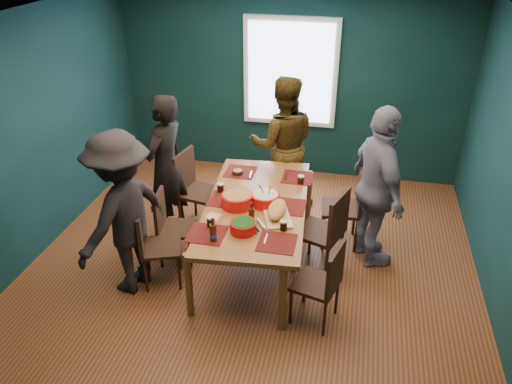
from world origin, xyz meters
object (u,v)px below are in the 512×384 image
(chair_left_mid, at_px, (169,222))
(chair_right_mid, at_px, (328,227))
(chair_right_near, at_px, (324,279))
(bowl_salad, at_px, (237,200))
(person_near_left, at_px, (123,214))
(person_back, at_px, (283,145))
(cutting_board, at_px, (277,211))
(person_right, at_px, (377,189))
(person_far_left, at_px, (166,167))
(chair_left_far, at_px, (193,184))
(chair_right_far, at_px, (349,202))
(chair_left_near, at_px, (152,241))
(bowl_herbs, at_px, (243,226))
(dining_table, at_px, (257,209))
(bowl_dumpling, at_px, (265,199))

(chair_left_mid, bearing_deg, chair_right_mid, -4.08)
(chair_right_near, xyz_separation_m, bowl_salad, (-1.01, 0.68, 0.35))
(person_near_left, bearing_deg, person_back, 166.71)
(person_back, bearing_deg, cutting_board, 84.97)
(chair_right_near, xyz_separation_m, person_right, (0.44, 1.14, 0.41))
(person_far_left, distance_m, person_near_left, 1.10)
(chair_left_far, height_order, person_back, person_back)
(person_far_left, distance_m, person_back, 1.56)
(chair_right_far, xyz_separation_m, chair_right_mid, (-0.20, -0.63, 0.02))
(chair_right_near, bearing_deg, chair_left_near, -172.12)
(chair_left_far, relative_size, chair_right_far, 1.03)
(chair_right_far, relative_size, person_near_left, 0.55)
(chair_left_far, bearing_deg, person_far_left, -131.91)
(person_far_left, height_order, person_near_left, person_far_left)
(chair_right_near, bearing_deg, person_far_left, 164.04)
(chair_right_far, relative_size, bowl_herbs, 3.74)
(chair_right_mid, relative_size, chair_right_near, 1.14)
(dining_table, height_order, bowl_herbs, bowl_herbs)
(person_back, relative_size, bowl_dumpling, 5.94)
(person_far_left, relative_size, cutting_board, 2.74)
(person_right, relative_size, cutting_board, 2.86)
(person_far_left, distance_m, bowl_dumpling, 1.37)
(dining_table, distance_m, chair_left_mid, 1.01)
(person_right, bearing_deg, person_back, 26.29)
(person_right, xyz_separation_m, bowl_herbs, (-1.27, -0.92, -0.07))
(person_right, distance_m, bowl_dumpling, 1.22)
(dining_table, xyz_separation_m, bowl_salad, (-0.19, -0.10, 0.15))
(chair_right_mid, height_order, person_near_left, person_near_left)
(chair_left_far, distance_m, bowl_salad, 1.10)
(chair_left_near, distance_m, person_back, 2.21)
(person_near_left, bearing_deg, person_far_left, -162.33)
(chair_right_mid, relative_size, person_near_left, 0.57)
(dining_table, relative_size, bowl_salad, 6.47)
(chair_left_near, relative_size, cutting_board, 1.39)
(chair_right_far, bearing_deg, chair_right_near, -101.45)
(person_far_left, xyz_separation_m, bowl_dumpling, (1.30, -0.45, -0.02))
(chair_right_far, xyz_separation_m, bowl_dumpling, (-0.88, -0.64, 0.30))
(chair_right_near, xyz_separation_m, bowl_herbs, (-0.84, 0.22, 0.34))
(chair_right_far, height_order, person_far_left, person_far_left)
(person_right, bearing_deg, bowl_herbs, 102.08)
(chair_left_mid, bearing_deg, bowl_dumpling, -2.04)
(person_near_left, height_order, bowl_salad, person_near_left)
(chair_right_near, bearing_deg, chair_left_far, 156.59)
(bowl_dumpling, bearing_deg, person_back, 91.74)
(person_near_left, distance_m, bowl_herbs, 1.22)
(person_near_left, distance_m, bowl_salad, 1.18)
(chair_left_far, xyz_separation_m, bowl_herbs, (0.94, -1.20, 0.27))
(dining_table, bearing_deg, person_back, 82.86)
(chair_right_near, distance_m, person_right, 1.28)
(dining_table, xyz_separation_m, chair_right_mid, (0.78, 0.01, -0.13))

